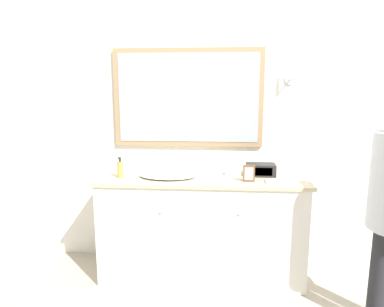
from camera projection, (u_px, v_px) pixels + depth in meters
The scene contains 10 objects.
ground_plane at pixel (199, 294), 2.80m from camera, with size 14.00×14.00×0.00m, color #B2A893.
wall_back at pixel (203, 129), 3.22m from camera, with size 8.00×0.18×2.55m.
vanity_counter at pixel (202, 226), 3.05m from camera, with size 1.79×0.61×0.91m.
sink_basin at pixel (169, 174), 2.96m from camera, with size 0.50×0.41×0.17m.
soap_bottle at pixel (120, 169), 2.91m from camera, with size 0.05×0.05×0.18m.
appliance_box at pixel (261, 170), 2.98m from camera, with size 0.25×0.16×0.10m.
picture_frame at pixel (249, 173), 2.77m from camera, with size 0.10×0.01×0.14m.
hand_towel_near_sink at pixel (233, 172), 3.03m from camera, with size 0.15×0.11×0.04m.
hand_towel_far_corner at pixel (120, 169), 3.15m from camera, with size 0.17×0.13×0.04m.
metal_tray at pixel (277, 182), 2.76m from camera, with size 0.18×0.13×0.01m.
Camera 1 is at (0.13, -2.54, 1.64)m, focal length 32.00 mm.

